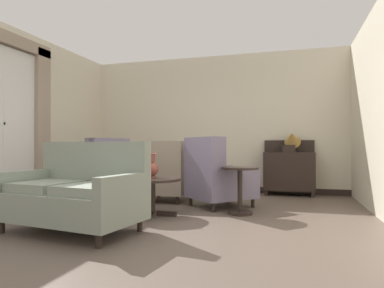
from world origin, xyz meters
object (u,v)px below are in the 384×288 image
object	(u,v)px
porcelain_vase	(152,167)
armchair_far_left	(216,179)
armchair_near_sideboard	(99,176)
side_table	(240,186)
gramophone	(291,140)
armchair_beside_settee	(166,176)
coffee_table	(152,186)
sideboard	(289,171)
settee	(76,194)

from	to	relation	value
porcelain_vase	armchair_far_left	size ratio (longest dim) A/B	0.28
porcelain_vase	armchair_near_sideboard	distance (m)	1.53
side_table	gramophone	bearing A→B (deg)	71.16
side_table	porcelain_vase	bearing A→B (deg)	-162.01
armchair_beside_settee	gramophone	bearing A→B (deg)	-152.85
gramophone	porcelain_vase	bearing A→B (deg)	-127.71
coffee_table	sideboard	distance (m)	3.13
armchair_beside_settee	side_table	size ratio (longest dim) A/B	1.58
coffee_table	settee	distance (m)	1.17
settee	armchair_beside_settee	world-z (taller)	armchair_beside_settee
armchair_far_left	armchair_near_sideboard	bearing A→B (deg)	45.54
armchair_near_sideboard	armchair_beside_settee	size ratio (longest dim) A/B	1.05
armchair_beside_settee	porcelain_vase	bearing A→B (deg)	98.18
armchair_beside_settee	sideboard	size ratio (longest dim) A/B	0.97
settee	side_table	world-z (taller)	settee
coffee_table	armchair_far_left	size ratio (longest dim) A/B	0.66
armchair_near_sideboard	gramophone	world-z (taller)	gramophone
armchair_near_sideboard	armchair_beside_settee	distance (m)	1.16
side_table	coffee_table	bearing A→B (deg)	-160.05
settee	armchair_beside_settee	bearing A→B (deg)	92.73
coffee_table	armchair_near_sideboard	world-z (taller)	armchair_near_sideboard
armchair_near_sideboard	sideboard	distance (m)	3.60
porcelain_vase	armchair_beside_settee	distance (m)	1.23
armchair_near_sideboard	gramophone	size ratio (longest dim) A/B	2.26
armchair_far_left	side_table	xyz separation A→B (m)	(0.44, -0.48, -0.04)
coffee_table	gramophone	distance (m)	3.16
settee	side_table	distance (m)	2.22
gramophone	armchair_beside_settee	bearing A→B (deg)	-149.56
armchair_near_sideboard	settee	bearing A→B (deg)	43.60
armchair_far_left	armchair_beside_settee	bearing A→B (deg)	24.19
armchair_far_left	gramophone	world-z (taller)	gramophone
armchair_far_left	sideboard	world-z (taller)	armchair_far_left
porcelain_vase	armchair_near_sideboard	size ratio (longest dim) A/B	0.31
armchair_far_left	sideboard	distance (m)	1.98
porcelain_vase	armchair_beside_settee	xyz separation A→B (m)	(-0.24, 1.18, -0.22)
porcelain_vase	armchair_far_left	xyz separation A→B (m)	(0.74, 0.86, -0.22)
coffee_table	armchair_far_left	xyz separation A→B (m)	(0.72, 0.90, 0.03)
porcelain_vase	settee	distance (m)	1.23
coffee_table	armchair_beside_settee	world-z (taller)	armchair_beside_settee
settee	gramophone	bearing A→B (deg)	64.84
armchair_far_left	coffee_table	bearing A→B (deg)	93.74
armchair_near_sideboard	armchair_beside_settee	world-z (taller)	armchair_near_sideboard
side_table	settee	bearing A→B (deg)	-137.74
armchair_far_left	gramophone	distance (m)	2.04
coffee_table	armchair_near_sideboard	size ratio (longest dim) A/B	0.73
porcelain_vase	gramophone	world-z (taller)	gramophone
coffee_table	armchair_near_sideboard	distance (m)	1.54
porcelain_vase	sideboard	size ratio (longest dim) A/B	0.32
sideboard	coffee_table	bearing A→B (deg)	-125.43
armchair_near_sideboard	sideboard	world-z (taller)	armchair_near_sideboard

